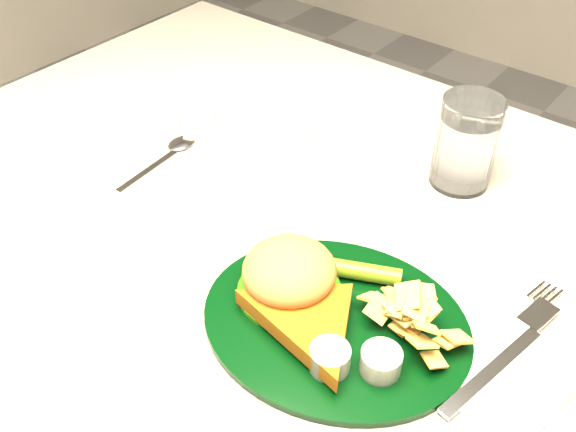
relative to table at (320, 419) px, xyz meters
name	(u,v)px	position (x,y,z in m)	size (l,w,h in m)	color
table	(320,419)	(0.00, 0.00, 0.00)	(1.20, 0.80, 0.75)	#A49D94
dinner_plate	(337,304)	(0.08, -0.10, 0.41)	(0.27, 0.22, 0.06)	black
water_glass	(466,143)	(0.07, 0.19, 0.43)	(0.07, 0.07, 0.12)	white
fork_napkin	(497,364)	(0.23, -0.05, 0.38)	(0.14, 0.18, 0.01)	white
spoon	(147,170)	(-0.25, -0.05, 0.38)	(0.04, 0.14, 0.01)	silver
ramekin	(197,114)	(-0.29, 0.08, 0.39)	(0.05, 0.05, 0.03)	silver
wrapped_straw	(327,133)	(-0.13, 0.17, 0.38)	(0.18, 0.06, 0.01)	silver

